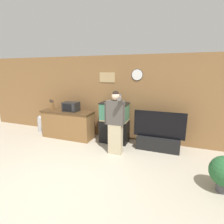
# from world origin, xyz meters

# --- Properties ---
(ground_plane) EXTENTS (18.00, 18.00, 0.00)m
(ground_plane) POSITION_xyz_m (0.00, 0.00, 0.00)
(ground_plane) COLOR #B2A893
(wall_back_paneled) EXTENTS (10.00, 0.08, 2.60)m
(wall_back_paneled) POSITION_xyz_m (0.00, 2.78, 1.30)
(wall_back_paneled) COLOR olive
(wall_back_paneled) RESTS_ON ground_plane
(counter_island) EXTENTS (1.71, 0.60, 0.89)m
(counter_island) POSITION_xyz_m (-1.23, 2.23, 0.45)
(counter_island) COLOR brown
(counter_island) RESTS_ON ground_plane
(microwave) EXTENTS (0.48, 0.34, 0.29)m
(microwave) POSITION_xyz_m (-1.10, 2.27, 1.03)
(microwave) COLOR black
(microwave) RESTS_ON counter_island
(knife_block) EXTENTS (0.15, 0.10, 0.33)m
(knife_block) POSITION_xyz_m (-1.85, 2.25, 1.01)
(knife_block) COLOR brown
(knife_block) RESTS_ON counter_island
(aquarium_on_stand) EXTENTS (0.84, 0.48, 1.23)m
(aquarium_on_stand) POSITION_xyz_m (0.32, 2.39, 0.61)
(aquarium_on_stand) COLOR black
(aquarium_on_stand) RESTS_ON ground_plane
(tv_on_stand) EXTENTS (1.38, 0.40, 1.08)m
(tv_on_stand) POSITION_xyz_m (1.63, 2.29, 0.31)
(tv_on_stand) COLOR black
(tv_on_stand) RESTS_ON ground_plane
(person_standing) EXTENTS (0.53, 0.40, 1.67)m
(person_standing) POSITION_xyz_m (0.59, 1.67, 0.87)
(person_standing) COLOR #BCAD89
(person_standing) RESTS_ON ground_plane
(trash_bin) EXTENTS (0.25, 0.25, 0.60)m
(trash_bin) POSITION_xyz_m (-2.44, 2.36, 0.31)
(trash_bin) COLOR #B7B7BC
(trash_bin) RESTS_ON ground_plane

